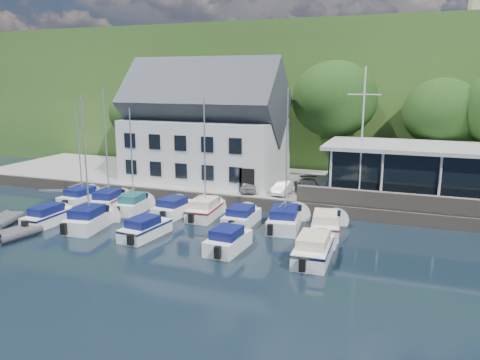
{
  "coord_description": "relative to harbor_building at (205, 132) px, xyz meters",
  "views": [
    {
      "loc": [
        10.97,
        -22.66,
        10.12
      ],
      "look_at": [
        -0.8,
        9.0,
        2.8
      ],
      "focal_mm": 35.0,
      "sensor_mm": 36.0,
      "label": 1
    }
  ],
  "objects": [
    {
      "name": "ground",
      "position": [
        7.0,
        -16.5,
        -5.35
      ],
      "size": [
        180.0,
        180.0,
        0.0
      ],
      "primitive_type": "plane",
      "color": "black",
      "rests_on": "ground"
    },
    {
      "name": "quay",
      "position": [
        7.0,
        1.0,
        -4.85
      ],
      "size": [
        60.0,
        13.0,
        1.0
      ],
      "primitive_type": "cube",
      "color": "gray",
      "rests_on": "ground"
    },
    {
      "name": "quay_face",
      "position": [
        7.0,
        -5.5,
        -4.85
      ],
      "size": [
        60.0,
        0.3,
        1.0
      ],
      "primitive_type": "cube",
      "color": "#675D53",
      "rests_on": "ground"
    },
    {
      "name": "hillside",
      "position": [
        7.0,
        45.5,
        2.65
      ],
      "size": [
        160.0,
        75.0,
        16.0
      ],
      "primitive_type": "cube",
      "color": "#2D5720",
      "rests_on": "ground"
    },
    {
      "name": "field_patch",
      "position": [
        15.0,
        53.5,
        10.8
      ],
      "size": [
        50.0,
        30.0,
        0.3
      ],
      "primitive_type": "cube",
      "color": "#546231",
      "rests_on": "hillside"
    },
    {
      "name": "harbor_building",
      "position": [
        0.0,
        0.0,
        0.0
      ],
      "size": [
        14.4,
        8.2,
        8.7
      ],
      "primitive_type": null,
      "color": "silver",
      "rests_on": "quay"
    },
    {
      "name": "club_pavilion",
      "position": [
        18.0,
        -0.5,
        -2.3
      ],
      "size": [
        13.2,
        7.2,
        4.1
      ],
      "primitive_type": null,
      "color": "black",
      "rests_on": "quay"
    },
    {
      "name": "seawall",
      "position": [
        19.0,
        -5.1,
        -3.75
      ],
      "size": [
        18.0,
        0.5,
        1.2
      ],
      "primitive_type": "cube",
      "color": "#675D53",
      "rests_on": "quay"
    },
    {
      "name": "gangway",
      "position": [
        -9.5,
        -7.5,
        -5.35
      ],
      "size": [
        1.2,
        6.0,
        1.4
      ],
      "primitive_type": null,
      "color": "#B7B8BC",
      "rests_on": "ground"
    },
    {
      "name": "car_silver",
      "position": [
        5.54,
        -3.45,
        -3.8
      ],
      "size": [
        1.97,
        3.45,
        1.1
      ],
      "primitive_type": "imported",
      "rotation": [
        0.0,
        0.0,
        0.22
      ],
      "color": "#A6A6AB",
      "rests_on": "quay"
    },
    {
      "name": "car_white",
      "position": [
        8.43,
        -3.3,
        -3.81
      ],
      "size": [
        1.49,
        3.38,
        1.08
      ],
      "primitive_type": "imported",
      "rotation": [
        0.0,
        0.0,
        -0.11
      ],
      "color": "silver",
      "rests_on": "quay"
    },
    {
      "name": "car_dgrey",
      "position": [
        10.4,
        -2.86,
        -3.77
      ],
      "size": [
        2.61,
        4.31,
        1.17
      ],
      "primitive_type": "imported",
      "rotation": [
        0.0,
        0.0,
        0.26
      ],
      "color": "#28292D",
      "rests_on": "quay"
    },
    {
      "name": "car_blue",
      "position": [
        12.62,
        -2.51,
        -3.64
      ],
      "size": [
        1.83,
        4.23,
        1.42
      ],
      "primitive_type": "imported",
      "rotation": [
        0.0,
        0.0,
        0.05
      ],
      "color": "navy",
      "rests_on": "quay"
    },
    {
      "name": "flagpole",
      "position": [
        14.41,
        -3.54,
        0.66
      ],
      "size": [
        2.4,
        0.2,
        10.02
      ],
      "primitive_type": null,
      "color": "silver",
      "rests_on": "quay"
    },
    {
      "name": "tree_0",
      "position": [
        -11.39,
        6.09,
        -0.41
      ],
      "size": [
        5.77,
        5.77,
        7.88
      ],
      "primitive_type": null,
      "color": "black",
      "rests_on": "quay"
    },
    {
      "name": "tree_1",
      "position": [
        -4.91,
        5.0,
        1.25
      ],
      "size": [
        8.2,
        8.2,
        11.2
      ],
      "primitive_type": null,
      "color": "black",
      "rests_on": "quay"
    },
    {
      "name": "tree_3",
      "position": [
        10.8,
        5.45,
        1.08
      ],
      "size": [
        7.94,
        7.94,
        10.85
      ],
      "primitive_type": null,
      "color": "black",
      "rests_on": "quay"
    },
    {
      "name": "tree_4",
      "position": [
        20.23,
        5.79,
        0.28
      ],
      "size": [
        6.77,
        6.77,
        9.26
      ],
      "primitive_type": null,
      "color": "black",
      "rests_on": "quay"
    },
    {
      "name": "boat_r1_0",
      "position": [
        -7.37,
        -8.5,
        -1.13
      ],
      "size": [
        2.37,
        6.12,
        8.44
      ],
      "primitive_type": null,
      "rotation": [
        0.0,
        0.0,
        -0.07
      ],
      "color": "white",
      "rests_on": "ground"
    },
    {
      "name": "boat_r1_1",
      "position": [
        -4.51,
        -8.81,
        -0.92
      ],
      "size": [
        2.61,
        5.8,
        8.87
      ],
      "primitive_type": null,
      "rotation": [
        0.0,
        0.0,
        0.12
      ],
      "color": "white",
      "rests_on": "ground"
    },
    {
      "name": "boat_r1_2",
      "position": [
        -2.03,
        -9.09,
        -0.98
      ],
      "size": [
        2.26,
        5.41,
        8.74
      ],
      "primitive_type": null,
      "rotation": [
        0.0,
        0.0,
        0.09
      ],
      "color": "white",
      "rests_on": "ground"
    },
    {
      "name": "boat_r1_3",
      "position": [
        1.42,
        -8.96,
        -4.64
      ],
      "size": [
        2.42,
        5.49,
        1.42
      ],
      "primitive_type": null,
      "rotation": [
        0.0,
        0.0,
        -0.09
      ],
      "color": "white",
      "rests_on": "ground"
    },
    {
      "name": "boat_r1_4",
      "position": [
        3.86,
        -8.59,
        -0.83
      ],
      "size": [
        2.29,
        5.82,
        9.04
      ],
      "primitive_type": null,
      "rotation": [
        0.0,
        0.0,
        0.05
      ],
      "color": "white",
      "rests_on": "ground"
    },
    {
      "name": "boat_r1_5",
      "position": [
        6.97,
        -9.25,
        -4.68
      ],
      "size": [
        1.98,
        5.21,
        1.35
      ],
      "primitive_type": null,
      "rotation": [
        0.0,
        0.0,
        0.0
      ],
      "color": "white",
      "rests_on": "ground"
    },
    {
      "name": "boat_r1_6",
      "position": [
        10.06,
        -8.85,
        -0.77
      ],
      "size": [
        3.0,
        6.92,
        9.17
      ],
      "primitive_type": null,
      "rotation": [
        0.0,
        0.0,
        0.13
      ],
      "color": "white",
      "rests_on": "ground"
    },
    {
      "name": "boat_r1_7",
      "position": [
        12.9,
        -8.96,
        -4.63
      ],
      "size": [
        2.83,
        6.35,
        1.44
      ],
      "primitive_type": null,
      "rotation": [
        0.0,
        0.0,
        0.15
      ],
      "color": "white",
      "rests_on": "ground"
    },
    {
      "name": "boat_r2_0",
      "position": [
        -5.89,
        -13.97,
        -4.64
      ],
      "size": [
        1.75,
        5.95,
        1.42
      ],
      "primitive_type": null,
      "rotation": [
        0.0,
        0.0,
        -0.01
      ],
      "color": "white",
      "rests_on": "ground"
    },
    {
      "name": "boat_r2_1",
      "position": [
        -2.6,
        -13.72,
        -0.61
      ],
      "size": [
        2.92,
        6.18,
        9.47
      ],
      "primitive_type": null,
      "rotation": [
        0.0,
        0.0,
        0.13
      ],
      "color": "white",
      "rests_on": "ground"
    },
    {
      "name": "boat_r2_2",
      "position": [
        2.0,
        -14.01,
        -4.66
      ],
      "size": [
        2.46,
        5.65,
        1.38
      ],
      "primitive_type": null,
      "rotation": [
        0.0,
        0.0,
        -0.12
      ],
      "color": "white",
      "rests_on": "ground"
    },
    {
      "name": "boat_r2_3",
      "position": [
        7.99,
        -14.38,
        -4.62
      ],
      "size": [
        2.25,
        5.14,
        1.47
      ],
      "primitive_type": null,
      "rotation": [
        0.0,
        0.0,
        -0.07
      ],
      "color": "white",
      "rests_on": "ground"
    },
    {
      "name": "boat_r2_4",
      "position": [
        13.12,
        -14.01,
        -4.58
      ],
      "size": [
        2.31,
        6.46,
        1.54
      ],
      "primitive_type": null,
      "rotation": [
        0.0,
        0.0,
        0.04
      ],
      "color": "white",
      "rests_on": "ground"
    },
    {
      "name": "dinghy_0",
      "position": [
        -8.96,
        -15.12,
        -4.97
      ],
      "size": [
        2.78,
        3.64,
        0.75
      ],
      "primitive_type": null,
      "rotation": [
        0.0,
        0.0,
        0.29
      ],
      "color": "#3B3B40",
      "rests_on": "ground"
    },
    {
      "name": "dinghy_1",
      "position": [
        -5.88,
        -17.22,
        -4.99
      ],
      "size": [
        2.46,
        3.44,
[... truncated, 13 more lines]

